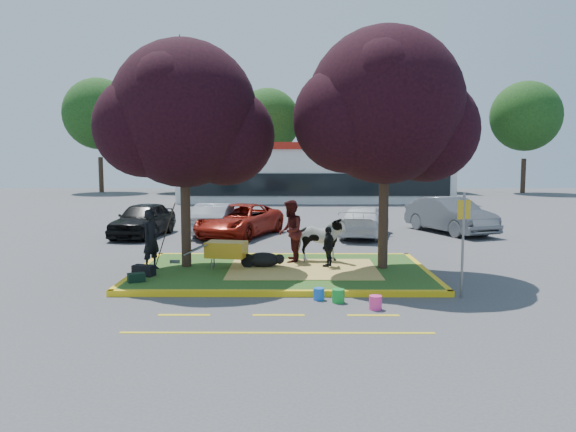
{
  "coord_description": "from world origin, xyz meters",
  "views": [
    {
      "loc": [
        0.27,
        -15.75,
        3.32
      ],
      "look_at": [
        0.17,
        0.5,
        1.62
      ],
      "focal_mm": 35.0,
      "sensor_mm": 36.0,
      "label": 1
    }
  ],
  "objects_px": {
    "wheelbarrow": "(227,250)",
    "bucket_pink": "(375,303)",
    "sign_post": "(463,233)",
    "bucket_green": "(338,296)",
    "bucket_blue": "(319,294)",
    "car_silver": "(215,219)",
    "calf": "(263,260)",
    "handler": "(151,240)",
    "car_black": "(143,219)",
    "cow": "(319,240)"
  },
  "relations": [
    {
      "from": "car_black",
      "to": "handler",
      "type": "bearing_deg",
      "value": -65.97
    },
    {
      "from": "sign_post",
      "to": "car_silver",
      "type": "xyz_separation_m",
      "value": [
        -7.33,
        11.12,
        -0.87
      ]
    },
    {
      "from": "bucket_green",
      "to": "bucket_pink",
      "type": "height_order",
      "value": "bucket_green"
    },
    {
      "from": "sign_post",
      "to": "bucket_green",
      "type": "height_order",
      "value": "sign_post"
    },
    {
      "from": "handler",
      "to": "cow",
      "type": "bearing_deg",
      "value": -46.12
    },
    {
      "from": "bucket_blue",
      "to": "calf",
      "type": "bearing_deg",
      "value": 114.55
    },
    {
      "from": "bucket_pink",
      "to": "car_black",
      "type": "xyz_separation_m",
      "value": [
        -8.09,
        11.36,
        0.57
      ]
    },
    {
      "from": "handler",
      "to": "car_silver",
      "type": "relative_size",
      "value": 0.42
    },
    {
      "from": "calf",
      "to": "bucket_green",
      "type": "distance_m",
      "value": 3.94
    },
    {
      "from": "cow",
      "to": "bucket_green",
      "type": "height_order",
      "value": "cow"
    },
    {
      "from": "car_black",
      "to": "calf",
      "type": "bearing_deg",
      "value": -45.97
    },
    {
      "from": "handler",
      "to": "bucket_pink",
      "type": "height_order",
      "value": "handler"
    },
    {
      "from": "bucket_pink",
      "to": "bucket_blue",
      "type": "xyz_separation_m",
      "value": [
        -1.2,
        0.82,
        -0.01
      ]
    },
    {
      "from": "handler",
      "to": "bucket_pink",
      "type": "distance_m",
      "value": 6.93
    },
    {
      "from": "car_silver",
      "to": "car_black",
      "type": "bearing_deg",
      "value": 18.66
    },
    {
      "from": "sign_post",
      "to": "bucket_green",
      "type": "relative_size",
      "value": 8.09
    },
    {
      "from": "handler",
      "to": "bucket_pink",
      "type": "relative_size",
      "value": 5.6
    },
    {
      "from": "wheelbarrow",
      "to": "sign_post",
      "type": "xyz_separation_m",
      "value": [
        5.89,
        -2.86,
        0.87
      ]
    },
    {
      "from": "cow",
      "to": "calf",
      "type": "height_order",
      "value": "cow"
    },
    {
      "from": "handler",
      "to": "wheelbarrow",
      "type": "bearing_deg",
      "value": -53.86
    },
    {
      "from": "calf",
      "to": "car_black",
      "type": "xyz_separation_m",
      "value": [
        -5.43,
        7.33,
        0.36
      ]
    },
    {
      "from": "sign_post",
      "to": "calf",
      "type": "bearing_deg",
      "value": 126.43
    },
    {
      "from": "handler",
      "to": "car_silver",
      "type": "distance_m",
      "value": 8.51
    },
    {
      "from": "bucket_pink",
      "to": "car_black",
      "type": "bearing_deg",
      "value": 125.45
    },
    {
      "from": "bucket_pink",
      "to": "bucket_blue",
      "type": "relative_size",
      "value": 1.08
    },
    {
      "from": "bucket_pink",
      "to": "bucket_blue",
      "type": "height_order",
      "value": "bucket_pink"
    },
    {
      "from": "cow",
      "to": "bucket_pink",
      "type": "bearing_deg",
      "value": -164.01
    },
    {
      "from": "wheelbarrow",
      "to": "bucket_green",
      "type": "bearing_deg",
      "value": -37.71
    },
    {
      "from": "wheelbarrow",
      "to": "car_black",
      "type": "height_order",
      "value": "car_black"
    },
    {
      "from": "bucket_pink",
      "to": "car_silver",
      "type": "relative_size",
      "value": 0.07
    },
    {
      "from": "calf",
      "to": "handler",
      "type": "relative_size",
      "value": 0.58
    },
    {
      "from": "bucket_blue",
      "to": "car_black",
      "type": "bearing_deg",
      "value": 123.17
    },
    {
      "from": "cow",
      "to": "wheelbarrow",
      "type": "distance_m",
      "value": 2.86
    },
    {
      "from": "bucket_green",
      "to": "bucket_pink",
      "type": "xyz_separation_m",
      "value": [
        0.77,
        -0.58,
        -0.0
      ]
    },
    {
      "from": "sign_post",
      "to": "bucket_pink",
      "type": "distance_m",
      "value": 2.79
    },
    {
      "from": "cow",
      "to": "bucket_green",
      "type": "xyz_separation_m",
      "value": [
        0.24,
        -4.26,
        -0.68
      ]
    },
    {
      "from": "wheelbarrow",
      "to": "car_silver",
      "type": "height_order",
      "value": "car_silver"
    },
    {
      "from": "sign_post",
      "to": "cow",
      "type": "bearing_deg",
      "value": 108.12
    },
    {
      "from": "bucket_green",
      "to": "car_silver",
      "type": "height_order",
      "value": "car_silver"
    },
    {
      "from": "sign_post",
      "to": "car_black",
      "type": "bearing_deg",
      "value": 113.03
    },
    {
      "from": "wheelbarrow",
      "to": "bucket_pink",
      "type": "height_order",
      "value": "wheelbarrow"
    },
    {
      "from": "sign_post",
      "to": "bucket_blue",
      "type": "xyz_separation_m",
      "value": [
        -3.39,
        -0.2,
        -1.41
      ]
    },
    {
      "from": "sign_post",
      "to": "car_black",
      "type": "xyz_separation_m",
      "value": [
        -10.28,
        10.34,
        -0.83
      ]
    },
    {
      "from": "calf",
      "to": "bucket_blue",
      "type": "xyz_separation_m",
      "value": [
        1.46,
        -3.2,
        -0.22
      ]
    },
    {
      "from": "wheelbarrow",
      "to": "bucket_pink",
      "type": "relative_size",
      "value": 6.65
    },
    {
      "from": "bucket_green",
      "to": "bucket_blue",
      "type": "distance_m",
      "value": 0.5
    },
    {
      "from": "car_silver",
      "to": "bucket_green",
      "type": "bearing_deg",
      "value": 114.49
    },
    {
      "from": "calf",
      "to": "bucket_pink",
      "type": "distance_m",
      "value": 4.84
    },
    {
      "from": "sign_post",
      "to": "car_silver",
      "type": "relative_size",
      "value": 0.61
    },
    {
      "from": "cow",
      "to": "car_silver",
      "type": "relative_size",
      "value": 0.39
    }
  ]
}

